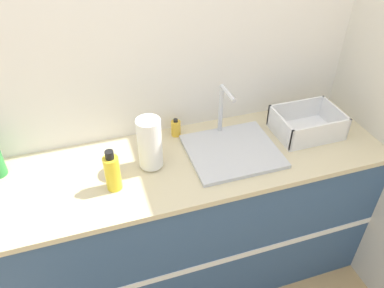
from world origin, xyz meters
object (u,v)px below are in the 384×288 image
at_px(dish_rack, 307,125).
at_px(soap_dispenser, 176,128).
at_px(bottle_yellow, 112,172).
at_px(sink, 232,148).
at_px(paper_towel_roll, 150,144).

relative_size(dish_rack, soap_dispenser, 3.39).
bearing_deg(bottle_yellow, sink, 7.62).
height_order(dish_rack, soap_dispenser, dish_rack).
distance_m(dish_rack, soap_dispenser, 0.72).
bearing_deg(paper_towel_roll, soap_dispenser, 48.81).
distance_m(paper_towel_roll, soap_dispenser, 0.30).
xyz_separation_m(sink, soap_dispenser, (-0.23, 0.23, 0.02)).
distance_m(dish_rack, bottle_yellow, 1.08).
bearing_deg(soap_dispenser, paper_towel_roll, -131.19).
bearing_deg(soap_dispenser, dish_rack, -16.02).
bearing_deg(sink, bottle_yellow, -172.38).
height_order(paper_towel_roll, dish_rack, paper_towel_roll).
xyz_separation_m(paper_towel_roll, dish_rack, (0.88, 0.01, -0.09)).
relative_size(sink, bottle_yellow, 2.14).
xyz_separation_m(paper_towel_roll, soap_dispenser, (0.19, 0.21, -0.09)).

